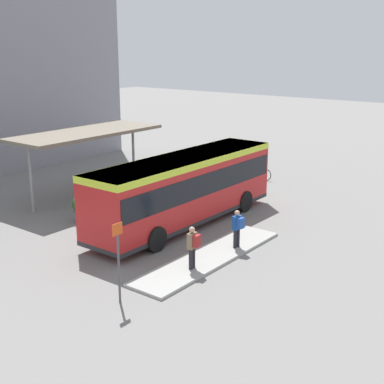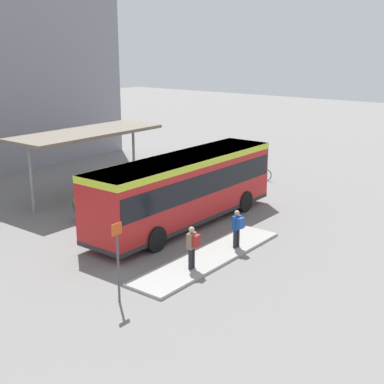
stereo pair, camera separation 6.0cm
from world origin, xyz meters
name	(u,v)px [view 2 (the right image)]	position (x,y,z in m)	size (l,w,h in m)	color
ground_plane	(185,224)	(0.00, 0.00, 0.00)	(120.00, 120.00, 0.00)	slate
curb_island	(209,257)	(-2.70, -3.41, 0.06)	(8.06, 1.80, 0.12)	#9E9E99
city_bus	(185,186)	(0.01, 0.00, 1.93)	(11.23, 2.71, 3.31)	red
pedestrian_waiting	(193,245)	(-4.13, -3.67, 1.08)	(0.43, 0.46, 1.68)	#232328
pedestrian_companion	(237,227)	(-1.28, -3.82, 1.06)	(0.43, 0.46, 1.63)	#232328
bicycle_black	(260,173)	(9.87, 1.71, 0.38)	(0.48, 1.74, 0.75)	black
bicycle_white	(247,173)	(9.63, 2.53, 0.35)	(0.48, 1.62, 0.70)	black
bicycle_red	(239,170)	(9.93, 3.35, 0.37)	(0.48, 1.72, 0.74)	black
bicycle_green	(230,168)	(10.07, 4.17, 0.35)	(0.48, 1.60, 0.69)	black
station_shelter	(86,134)	(0.48, 7.37, 3.59)	(8.80, 3.50, 3.74)	#706656
potted_planter_near_shelter	(82,207)	(-2.68, 4.29, 0.70)	(0.93, 0.93, 1.35)	slate
platform_sign	(118,259)	(-7.62, -3.25, 1.56)	(0.44, 0.08, 2.80)	#4C4C51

